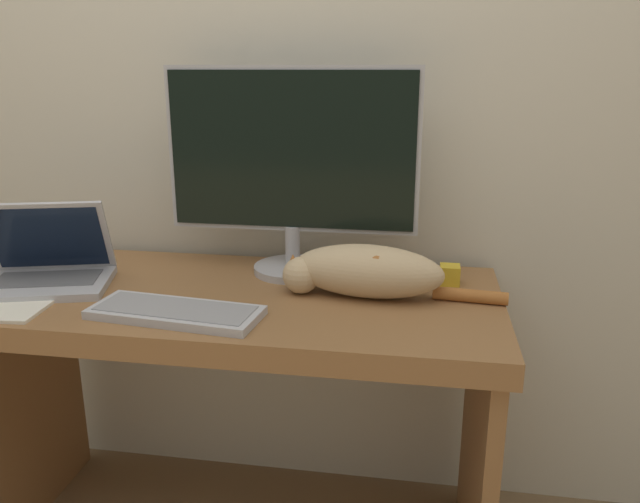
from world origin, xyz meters
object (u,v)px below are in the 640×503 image
Objects in this scene: monitor at (292,165)px; laptop at (47,269)px; external_keyboard at (176,312)px; cat at (364,271)px.

monitor is 0.69m from laptop.
external_keyboard is (0.41, -0.15, -0.03)m from laptop.
cat is (0.82, 0.06, 0.02)m from laptop.
monitor reaches higher than laptop.
external_keyboard is (-0.20, -0.36, -0.29)m from monitor.
external_keyboard is at bearing -35.74° from laptop.
cat is at bearing -36.85° from monitor.
monitor is 0.50m from external_keyboard.
laptop is 0.82m from cat.
cat is (0.21, -0.16, -0.23)m from monitor.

